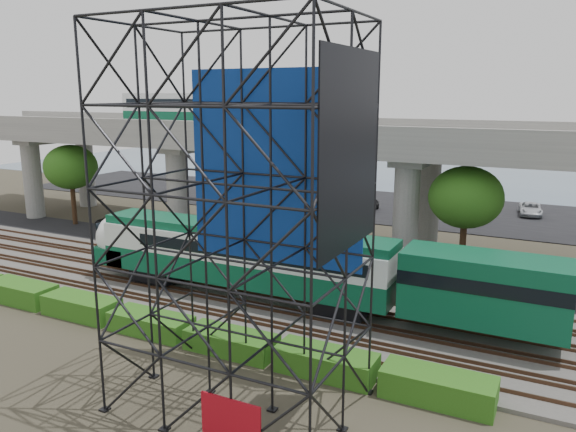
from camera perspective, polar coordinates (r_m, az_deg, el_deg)
The scene contains 13 objects.
ground at distance 34.88m, azimuth -10.38°, elevation -8.68°, with size 140.00×140.00×0.00m, color #474233.
ballast_bed at distance 36.35m, azimuth -8.48°, elevation -7.56°, with size 90.00×12.00×0.20m, color slate.
service_road at distance 43.22m, azimuth -2.00°, elevation -4.26°, with size 90.00×5.00×0.08m, color black.
parking_lot at distance 64.24m, azimuth 8.08°, elevation 1.16°, with size 90.00×18.00×0.08m, color black.
harbor_water at distance 85.11m, azimuth 12.85°, elevation 3.70°, with size 140.00×40.00×0.03m, color #40536A.
rail_tracks at distance 36.29m, azimuth -8.49°, elevation -7.29°, with size 90.00×9.52×0.16m.
commuter_train at distance 33.00m, azimuth -1.61°, elevation -4.41°, with size 29.30×3.06×4.30m.
overpass at distance 46.87m, azimuth 0.24°, elevation 7.25°, with size 80.00×12.00×12.40m.
scaffold_tower at distance 21.59m, azimuth -5.18°, elevation -0.89°, with size 9.36×6.36×15.00m.
hedge_strip at distance 30.99m, azimuth -13.74°, elevation -10.48°, with size 34.60×1.80×1.20m.
trees at distance 49.12m, azimuth -3.67°, elevation 4.36°, with size 40.94×16.94×7.69m.
suv at distance 52.36m, azimuth -16.58°, elevation -0.92°, with size 2.49×5.39×1.50m, color black.
parked_cars at distance 63.70m, azimuth 8.55°, elevation 1.64°, with size 36.56×9.52×1.28m.
Camera 1 is at (19.89, -25.81, 12.42)m, focal length 35.00 mm.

